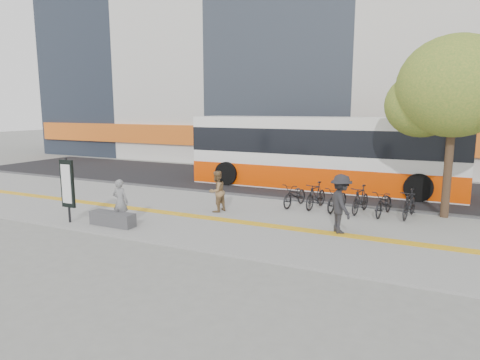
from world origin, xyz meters
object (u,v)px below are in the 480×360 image
at_px(pedestrian_tan, 217,191).
at_px(pedestrian_dark, 341,204).
at_px(street_tree, 454,89).
at_px(seated_woman, 120,202).
at_px(signboard, 67,185).
at_px(bench, 113,219).
at_px(bus, 321,155).

xyz_separation_m(pedestrian_tan, pedestrian_dark, (4.71, -0.73, 0.14)).
bearing_deg(street_tree, seated_woman, -149.29).
relative_size(signboard, pedestrian_tan, 1.43).
bearing_deg(pedestrian_dark, bench, 76.91).
height_order(street_tree, seated_woman, street_tree).
relative_size(signboard, bus, 0.17).
xyz_separation_m(street_tree, seated_woman, (-9.67, -5.74, -3.68)).
bearing_deg(bench, bus, 65.86).
height_order(signboard, street_tree, street_tree).
height_order(street_tree, pedestrian_dark, street_tree).
height_order(bench, pedestrian_dark, pedestrian_dark).
relative_size(bench, pedestrian_dark, 0.88).
distance_m(bench, street_tree, 12.23).
xyz_separation_m(signboard, pedestrian_dark, (8.48, 2.72, -0.38)).
distance_m(seated_woman, pedestrian_dark, 7.10).
xyz_separation_m(bench, pedestrian_tan, (2.17, 3.14, 0.54)).
xyz_separation_m(street_tree, pedestrian_dark, (-2.90, -3.61, -3.52)).
bearing_deg(seated_woman, bench, 60.17).
bearing_deg(signboard, street_tree, 29.07).
height_order(seated_woman, pedestrian_tan, pedestrian_tan).
bearing_deg(bench, pedestrian_tan, 55.36).
relative_size(signboard, street_tree, 0.35).
height_order(signboard, bus, bus).
distance_m(bench, pedestrian_tan, 3.85).
bearing_deg(bus, pedestrian_dark, -70.84).
relative_size(bench, street_tree, 0.25).
relative_size(bus, pedestrian_dark, 7.00).
xyz_separation_m(bench, street_tree, (9.78, 6.02, 4.21)).
height_order(bus, pedestrian_dark, bus).
relative_size(street_tree, bus, 0.49).
relative_size(pedestrian_tan, pedestrian_dark, 0.84).
xyz_separation_m(signboard, seated_woman, (1.71, 0.58, -0.53)).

